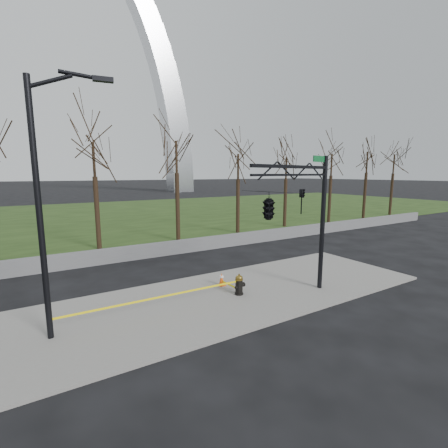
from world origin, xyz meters
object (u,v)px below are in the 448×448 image
fire_hydrant (239,285)px  street_light (46,192)px  traffic_signal_mast (281,204)px  traffic_cone (222,279)px

fire_hydrant → street_light: (-6.93, 0.06, 4.17)m
street_light → traffic_signal_mast: 7.69m
fire_hydrant → traffic_cone: (-0.09, 1.33, -0.12)m
street_light → traffic_signal_mast: bearing=-6.4°
traffic_cone → traffic_signal_mast: bearing=-80.8°
fire_hydrant → traffic_cone: fire_hydrant is taller
fire_hydrant → street_light: 8.09m
fire_hydrant → street_light: bearing=170.9°
street_light → traffic_signal_mast: size_ratio=1.37×
fire_hydrant → traffic_cone: 1.34m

